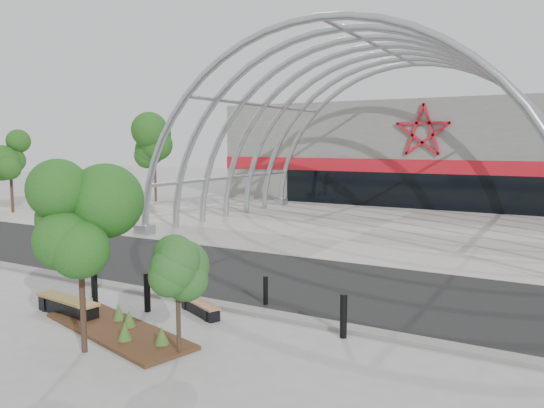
{
  "coord_description": "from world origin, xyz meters",
  "views": [
    {
      "loc": [
        9.48,
        -12.7,
        4.84
      ],
      "look_at": [
        0.0,
        4.0,
        2.6
      ],
      "focal_mm": 35.0,
      "sensor_mm": 36.0,
      "label": 1
    }
  ],
  "objects": [
    {
      "name": "arena_building",
      "position": [
        0.0,
        33.45,
        3.99
      ],
      "size": [
        34.0,
        15.24,
        8.0
      ],
      "color": "slate",
      "rests_on": "ground"
    },
    {
      "name": "street_tree_0",
      "position": [
        -0.14,
        -4.57,
        3.09
      ],
      "size": [
        1.89,
        1.89,
        4.3
      ],
      "color": "black",
      "rests_on": "ground"
    },
    {
      "name": "bg_tree_0",
      "position": [
        -20.0,
        20.0,
        4.64
      ],
      "size": [
        3.0,
        3.0,
        6.45
      ],
      "color": "black",
      "rests_on": "ground"
    },
    {
      "name": "forecourt",
      "position": [
        0.0,
        15.5,
        0.02
      ],
      "size": [
        60.0,
        17.0,
        0.04
      ],
      "primitive_type": "cube",
      "color": "gray",
      "rests_on": "ground"
    },
    {
      "name": "bg_tree_2",
      "position": [
        -24.0,
        10.0,
        3.86
      ],
      "size": [
        2.55,
        2.55,
        5.38
      ],
      "color": "#301F17",
      "rests_on": "ground"
    },
    {
      "name": "bollard_2",
      "position": [
        -0.94,
        -1.61,
        0.56
      ],
      "size": [
        0.18,
        0.18,
        1.13
      ],
      "primitive_type": "cylinder",
      "color": "black",
      "rests_on": "ground"
    },
    {
      "name": "bench_1",
      "position": [
        0.54,
        -1.07,
        0.18
      ],
      "size": [
        1.75,
        1.07,
        0.37
      ],
      "color": "black",
      "rests_on": "ground"
    },
    {
      "name": "ground",
      "position": [
        0.0,
        0.0,
        0.0
      ],
      "size": [
        140.0,
        140.0,
        0.0
      ],
      "primitive_type": "plane",
      "color": "gray",
      "rests_on": "ground"
    },
    {
      "name": "bench_0",
      "position": [
        -2.65,
        -2.98,
        0.24
      ],
      "size": [
        2.38,
        0.77,
        0.49
      ],
      "color": "black",
      "rests_on": "ground"
    },
    {
      "name": "kerb",
      "position": [
        0.0,
        -0.25,
        0.06
      ],
      "size": [
        60.0,
        0.5,
        0.12
      ],
      "primitive_type": "cube",
      "color": "slate",
      "rests_on": "ground"
    },
    {
      "name": "street_tree_1",
      "position": [
        1.9,
        -3.65,
        2.2
      ],
      "size": [
        1.3,
        1.3,
        3.07
      ],
      "color": "black",
      "rests_on": "ground"
    },
    {
      "name": "bollard_0",
      "position": [
        -3.38,
        -1.38,
        0.46
      ],
      "size": [
        0.15,
        0.15,
        0.93
      ],
      "primitive_type": "cylinder",
      "color": "black",
      "rests_on": "ground"
    },
    {
      "name": "planting_bed",
      "position": [
        -0.51,
        -3.21,
        0.13
      ],
      "size": [
        5.18,
        2.73,
        0.52
      ],
      "color": "#3C2617",
      "rests_on": "ground"
    },
    {
      "name": "road",
      "position": [
        0.0,
        3.5,
        0.01
      ],
      "size": [
        140.0,
        7.0,
        0.02
      ],
      "primitive_type": "cube",
      "color": "black",
      "rests_on": "ground"
    },
    {
      "name": "bollard_1",
      "position": [
        -2.61,
        -2.01,
        0.48
      ],
      "size": [
        0.15,
        0.15,
        0.97
      ],
      "primitive_type": "cylinder",
      "color": "black",
      "rests_on": "ground"
    },
    {
      "name": "vault_canopy",
      "position": [
        0.0,
        15.5,
        0.02
      ],
      "size": [
        20.8,
        15.8,
        20.36
      ],
      "color": "#999EA3",
      "rests_on": "ground"
    },
    {
      "name": "bollard_4",
      "position": [
        4.74,
        -0.76,
        0.56
      ],
      "size": [
        0.18,
        0.18,
        1.11
      ],
      "primitive_type": "cylinder",
      "color": "black",
      "rests_on": "ground"
    },
    {
      "name": "bollard_3",
      "position": [
        1.71,
        0.6,
        0.44
      ],
      "size": [
        0.14,
        0.14,
        0.88
      ],
      "primitive_type": "cylinder",
      "color": "black",
      "rests_on": "ground"
    }
  ]
}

